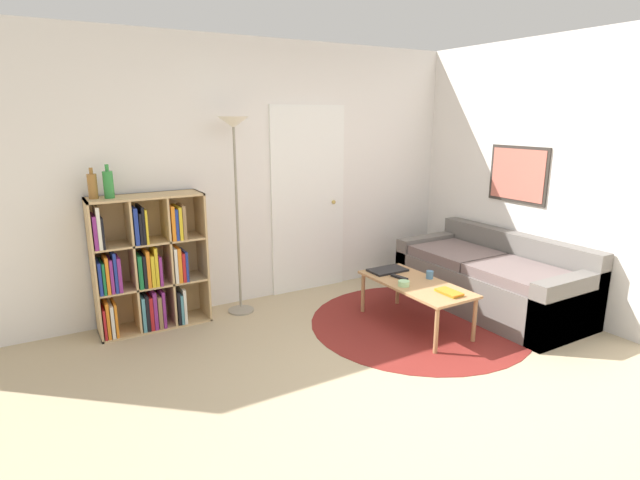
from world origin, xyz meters
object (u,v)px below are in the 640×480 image
at_px(laptop, 387,270).
at_px(floor_lamp, 235,152).
at_px(couch, 493,281).
at_px(coffee_table, 416,287).
at_px(bowl, 404,283).
at_px(bottle_left, 93,186).
at_px(bottle_middle, 108,184).
at_px(bookshelf, 146,267).
at_px(cup, 430,275).

bearing_deg(laptop, floor_lamp, 149.19).
xyz_separation_m(couch, coffee_table, (-0.99, 0.02, 0.10)).
distance_m(couch, bowl, 1.16).
bearing_deg(floor_lamp, bottle_left, 175.30).
height_order(floor_lamp, laptop, floor_lamp).
relative_size(bowl, bottle_left, 0.39).
xyz_separation_m(couch, bottle_middle, (-3.32, 1.22, 1.05)).
relative_size(bookshelf, couch, 0.65).
height_order(floor_lamp, bottle_left, floor_lamp).
relative_size(coffee_table, bowl, 10.93).
relative_size(couch, bottle_middle, 6.67).
height_order(laptop, bottle_middle, bottle_middle).
height_order(laptop, bowl, bowl).
bearing_deg(bottle_middle, coffee_table, -27.24).
xyz_separation_m(bowl, cup, (0.34, 0.04, 0.01)).
relative_size(cup, bottle_left, 0.29).
bearing_deg(laptop, bottle_left, 161.13).
height_order(cup, bottle_left, bottle_left).
distance_m(coffee_table, bottle_middle, 2.78).
bearing_deg(bottle_middle, bowl, -29.18).
height_order(bookshelf, bowl, bookshelf).
bearing_deg(cup, bottle_middle, 154.99).
distance_m(bookshelf, cup, 2.56).
distance_m(floor_lamp, bottle_left, 1.23).
distance_m(coffee_table, cup, 0.20).
bearing_deg(couch, bottle_middle, 159.80).
bearing_deg(bowl, bottle_middle, 150.82).
bearing_deg(cup, bowl, -173.01).
xyz_separation_m(floor_lamp, cup, (1.42, -1.11, -1.10)).
xyz_separation_m(bookshelf, coffee_table, (2.08, -1.20, -0.19)).
bearing_deg(coffee_table, cup, 7.87).
relative_size(couch, bottle_left, 7.28).
bearing_deg(bookshelf, bowl, -32.26).
relative_size(floor_lamp, bottle_left, 7.30).
xyz_separation_m(coffee_table, bottle_middle, (-2.33, 1.20, 0.95)).
xyz_separation_m(floor_lamp, couch, (2.23, -1.16, -1.28)).
xyz_separation_m(bookshelf, laptop, (2.07, -0.80, -0.14)).
height_order(laptop, bottle_left, bottle_left).
height_order(bowl, bottle_middle, bottle_middle).
relative_size(laptop, bottle_left, 1.41).
distance_m(laptop, cup, 0.42).
distance_m(coffee_table, bottle_left, 2.89).
distance_m(bowl, bottle_middle, 2.64).
relative_size(bookshelf, bottle_middle, 4.32).
bearing_deg(bottle_left, bowl, -28.59).
xyz_separation_m(bowl, bottle_left, (-2.29, 1.25, 0.87)).
height_order(bookshelf, bottle_middle, bottle_middle).
relative_size(floor_lamp, couch, 1.00).
distance_m(couch, coffee_table, 1.00).
relative_size(floor_lamp, bottle_middle, 6.68).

